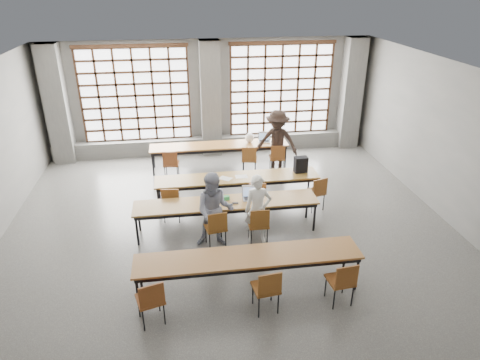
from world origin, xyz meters
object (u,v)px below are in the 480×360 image
object	(u,v)px
chair_near_right	(343,279)
student_back	(277,142)
desk_row_a	(219,147)
chair_mid_right	(317,190)
desk_row_c	(226,204)
green_box	(224,198)
laptop_front	(251,195)
laptop_back	(264,139)
chair_back_left	(171,162)
desk_row_d	(249,259)
chair_near_left	(151,298)
plastic_bag	(249,138)
chair_mid_left	(171,200)
student_female	(215,210)
chair_back_right	(277,156)
phone	(235,203)
student_male	(258,210)
chair_front_right	(259,222)
chair_back_mid	(249,157)
chair_front_left	(216,225)
chair_mid_centre	(257,194)
backpack	(301,165)
chair_near_mid	(267,287)
desk_row_b	(237,179)
mouse	(269,198)

from	to	relation	value
chair_near_right	student_back	xyz separation A→B (m)	(0.15, 5.65, 0.38)
desk_row_a	chair_mid_right	xyz separation A→B (m)	(2.03, -2.89, -0.13)
desk_row_c	green_box	world-z (taller)	green_box
laptop_front	green_box	world-z (taller)	laptop_front
chair_mid_right	laptop_back	size ratio (longest dim) A/B	2.13
student_back	green_box	bearing A→B (deg)	-97.72
green_box	chair_back_left	bearing A→B (deg)	112.44
desk_row_a	desk_row_d	distance (m)	5.52
chair_near_left	plastic_bag	size ratio (longest dim) A/B	3.08
chair_mid_left	student_female	bearing A→B (deg)	-50.90
chair_back_left	green_box	distance (m)	3.02
chair_back_right	laptop_back	world-z (taller)	laptop_back
chair_mid_right	plastic_bag	size ratio (longest dim) A/B	3.08
chair_mid_right	student_back	bearing A→B (deg)	100.24
desk_row_c	chair_mid_left	xyz separation A→B (m)	(-1.20, 0.60, -0.13)
chair_mid_right	phone	xyz separation A→B (m)	(-2.06, -0.70, 0.20)
chair_mid_right	laptop_back	world-z (taller)	laptop_back
desk_row_d	student_male	size ratio (longest dim) A/B	2.62
chair_mid_left	laptop_back	bearing A→B (deg)	47.33
chair_front_right	student_back	xyz separation A→B (m)	(1.21, 3.62, 0.38)
chair_mid_left	student_back	bearing A→B (deg)	38.53
desk_row_c	chair_back_mid	xyz separation A→B (m)	(0.99, 2.87, -0.13)
desk_row_a	chair_front_left	size ratio (longest dim) A/B	4.55
laptop_back	laptop_front	bearing A→B (deg)	-106.26
chair_front_right	chair_mid_centre	bearing A→B (deg)	80.74
desk_row_a	laptop_back	bearing A→B (deg)	4.56
chair_mid_right	backpack	xyz separation A→B (m)	(-0.22, 0.68, 0.39)
chair_front_left	chair_near_mid	xyz separation A→B (m)	(0.65, -2.03, 0.00)
backpack	chair_mid_left	bearing A→B (deg)	-171.29
chair_back_left	laptop_front	size ratio (longest dim) A/B	2.39
desk_row_b	student_back	size ratio (longest dim) A/B	2.19
laptop_front	chair_front_right	bearing A→B (deg)	-86.33
desk_row_c	phone	world-z (taller)	phone
chair_near_left	student_back	xyz separation A→B (m)	(3.34, 5.65, 0.38)
chair_near_right	backpack	size ratio (longest dim) A/B	2.20
chair_back_right	chair_near_mid	xyz separation A→B (m)	(-1.44, -5.52, 0.00)
student_male	chair_front_right	bearing A→B (deg)	-86.93
green_box	chair_back_mid	bearing A→B (deg)	69.50
chair_back_left	desk_row_a	bearing A→B (deg)	24.06
chair_front_left	backpack	distance (m)	3.02
desk_row_c	desk_row_d	xyz separation A→B (m)	(0.15, -2.03, 0.00)
green_box	chair_front_right	bearing A→B (deg)	-47.53
chair_near_mid	student_back	xyz separation A→B (m)	(1.45, 5.65, 0.38)
chair_back_left	laptop_back	world-z (taller)	laptop_back
chair_front_left	chair_mid_left	bearing A→B (deg)	126.45
chair_mid_centre	laptop_front	bearing A→B (deg)	-116.72
chair_near_right	mouse	size ratio (longest dim) A/B	8.98
plastic_bag	chair_back_mid	bearing A→B (deg)	-99.76
chair_mid_right	student_female	world-z (taller)	student_female
desk_row_a	green_box	size ratio (longest dim) A/B	16.00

